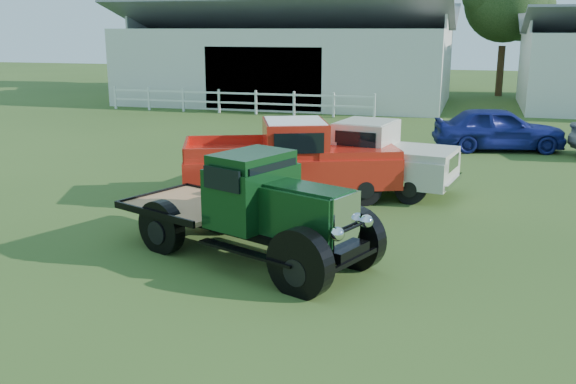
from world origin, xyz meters
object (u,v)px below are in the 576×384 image
(red_pickup, at_px, (290,159))
(misc_car_blue, at_px, (499,129))
(white_pickup, at_px, (362,156))
(vintage_flatbed, at_px, (248,206))

(red_pickup, height_order, misc_car_blue, red_pickup)
(red_pickup, bearing_deg, white_pickup, 17.89)
(white_pickup, distance_m, misc_car_blue, 8.02)
(misc_car_blue, bearing_deg, vintage_flatbed, 147.63)
(red_pickup, distance_m, white_pickup, 2.08)
(vintage_flatbed, xyz_separation_m, red_pickup, (-0.47, 4.44, -0.01))
(white_pickup, xyz_separation_m, misc_car_blue, (3.64, 7.15, -0.15))
(red_pickup, relative_size, white_pickup, 1.11)
(red_pickup, distance_m, misc_car_blue, 9.97)
(red_pickup, xyz_separation_m, misc_car_blue, (5.23, 8.49, -0.24))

